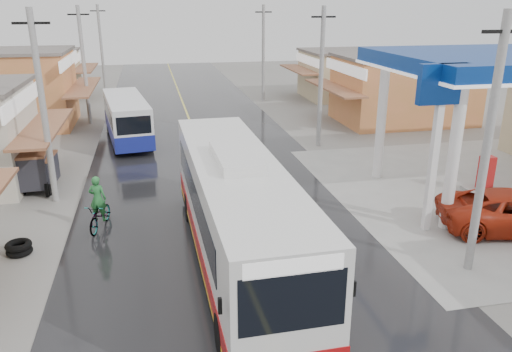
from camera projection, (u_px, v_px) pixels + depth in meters
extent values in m
plane|color=slate|center=(256.00, 294.00, 14.76)|extent=(120.00, 120.00, 0.00)
cube|color=black|center=(202.00, 152.00, 28.61)|extent=(12.00, 90.00, 0.02)
cube|color=#D8CC4C|center=(202.00, 152.00, 28.61)|extent=(0.15, 90.00, 0.01)
cube|color=gray|center=(506.00, 190.00, 22.85)|extent=(16.00, 16.00, 0.03)
cylinder|color=white|center=(381.00, 122.00, 23.74)|extent=(0.44, 0.44, 5.50)
cylinder|color=white|center=(453.00, 159.00, 18.20)|extent=(0.44, 0.44, 5.50)
cube|color=gray|center=(506.00, 188.00, 22.82)|extent=(4.00, 1.20, 0.20)
cube|color=#B21919|center=(486.00, 173.00, 22.31)|extent=(0.60, 0.45, 1.50)
cube|color=white|center=(434.00, 154.00, 17.96)|extent=(0.25, 0.25, 6.00)
cube|color=navy|center=(443.00, 84.00, 17.13)|extent=(1.80, 0.30, 1.40)
cube|color=silver|center=(236.00, 207.00, 15.66)|extent=(2.72, 12.24, 3.00)
cube|color=black|center=(237.00, 252.00, 16.19)|extent=(2.74, 12.26, 0.31)
cube|color=#A40D10|center=(237.00, 238.00, 16.02)|extent=(2.76, 12.28, 0.56)
cube|color=gold|center=(237.00, 248.00, 16.13)|extent=(2.77, 12.29, 0.14)
cube|color=black|center=(233.00, 191.00, 16.02)|extent=(2.72, 9.70, 1.02)
cube|color=black|center=(292.00, 302.00, 9.94)|extent=(2.25, 0.15, 1.32)
cube|color=black|center=(210.00, 143.00, 21.09)|extent=(2.25, 0.15, 1.12)
cube|color=white|center=(293.00, 266.00, 9.67)|extent=(2.05, 0.15, 0.36)
cube|color=silver|center=(236.00, 157.00, 15.11)|extent=(1.26, 3.07, 0.31)
cylinder|color=black|center=(224.00, 336.00, 11.98)|extent=(0.37, 1.12, 1.12)
cylinder|color=black|center=(313.00, 323.00, 12.45)|extent=(0.37, 1.12, 1.12)
cylinder|color=black|center=(190.00, 207.00, 19.48)|extent=(0.37, 1.12, 1.12)
cylinder|color=black|center=(247.00, 203.00, 19.95)|extent=(0.37, 1.12, 1.12)
cube|color=black|center=(220.00, 306.00, 9.89)|extent=(0.08, 0.08, 0.36)
cube|color=black|center=(354.00, 289.00, 10.49)|extent=(0.08, 0.08, 0.36)
cube|color=silver|center=(127.00, 116.00, 30.49)|extent=(3.19, 8.25, 2.23)
cube|color=navy|center=(128.00, 128.00, 30.74)|extent=(3.23, 8.29, 0.89)
cube|color=black|center=(126.00, 111.00, 30.39)|extent=(3.05, 6.92, 0.80)
cube|color=black|center=(134.00, 125.00, 26.86)|extent=(1.84, 0.36, 0.98)
cylinder|color=black|center=(116.00, 147.00, 28.02)|extent=(0.38, 0.92, 0.89)
cylinder|color=black|center=(150.00, 144.00, 28.62)|extent=(0.38, 0.92, 0.89)
cylinder|color=black|center=(109.00, 125.00, 33.10)|extent=(0.38, 0.92, 0.89)
cylinder|color=black|center=(138.00, 123.00, 33.70)|extent=(0.38, 0.92, 0.89)
imported|color=black|center=(100.00, 215.00, 18.91)|extent=(1.22, 2.12, 1.05)
imported|color=#277737|center=(98.00, 199.00, 18.45)|extent=(0.73, 0.58, 1.76)
cube|color=#26262D|center=(31.00, 168.00, 22.53)|extent=(1.62, 2.33, 1.45)
cube|color=brown|center=(29.00, 152.00, 22.27)|extent=(1.68, 2.39, 0.11)
cylinder|color=black|center=(12.00, 191.00, 21.85)|extent=(0.25, 0.68, 0.67)
cylinder|color=black|center=(18.00, 180.00, 23.27)|extent=(0.25, 0.68, 0.67)
cylinder|color=black|center=(47.00, 189.00, 22.04)|extent=(0.18, 0.68, 0.67)
cube|color=#26262D|center=(40.00, 171.00, 22.76)|extent=(1.38, 1.98, 1.22)
cube|color=brown|center=(38.00, 157.00, 22.54)|extent=(1.43, 2.03, 0.09)
cylinder|color=black|center=(23.00, 189.00, 22.26)|extent=(0.22, 0.58, 0.57)
cylinder|color=black|center=(31.00, 179.00, 23.50)|extent=(0.22, 0.58, 0.57)
cylinder|color=black|center=(50.00, 189.00, 22.23)|extent=(0.16, 0.57, 0.57)
torus|color=black|center=(19.00, 251.00, 17.06)|extent=(0.87, 0.87, 0.22)
torus|color=black|center=(18.00, 245.00, 16.99)|extent=(0.87, 0.87, 0.22)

